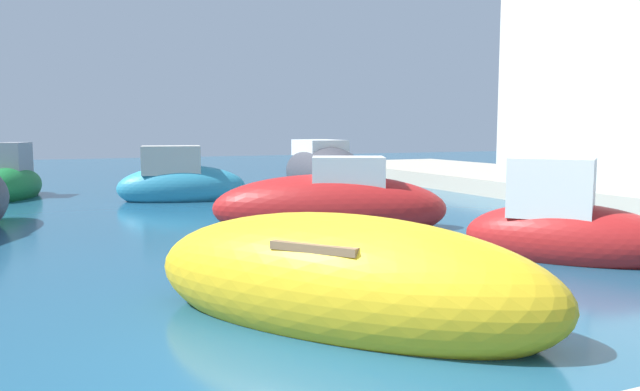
# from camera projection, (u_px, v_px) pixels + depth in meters

# --- Properties ---
(ground) EXTENTS (80.00, 80.00, 0.00)m
(ground) POSITION_uv_depth(u_px,v_px,m) (332.00, 376.00, 5.17)
(ground) COLOR #1E5170
(moored_boat_0) EXTENTS (5.04, 3.47, 1.79)m
(moored_boat_0) POSITION_uv_depth(u_px,v_px,m) (331.00, 206.00, 12.80)
(moored_boat_0) COLOR #B21E1E
(moored_boat_0) RESTS_ON ground
(moored_boat_2) EXTENTS (2.38, 3.66, 1.89)m
(moored_boat_2) POSITION_uv_depth(u_px,v_px,m) (11.00, 183.00, 18.35)
(moored_boat_2) COLOR #197233
(moored_boat_2) RESTS_ON ground
(moored_boat_3) EXTENTS (2.98, 3.23, 1.84)m
(moored_boat_3) POSITION_uv_depth(u_px,v_px,m) (564.00, 229.00, 9.79)
(moored_boat_3) COLOR #B21E1E
(moored_boat_3) RESTS_ON ground
(moored_boat_4) EXTENTS (2.42, 5.39, 2.07)m
(moored_boat_4) POSITION_uv_depth(u_px,v_px,m) (323.00, 172.00, 21.17)
(moored_boat_4) COLOR #3F3F47
(moored_boat_4) RESTS_ON ground
(moored_boat_8) EXTENTS (4.15, 4.72, 1.49)m
(moored_boat_8) POSITION_uv_depth(u_px,v_px,m) (342.00, 284.00, 6.58)
(moored_boat_8) COLOR gold
(moored_boat_8) RESTS_ON ground
(moored_boat_9) EXTENTS (3.82, 2.10, 1.84)m
(moored_boat_9) POSITION_uv_depth(u_px,v_px,m) (180.00, 183.00, 17.76)
(moored_boat_9) COLOR teal
(moored_boat_9) RESTS_ON ground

